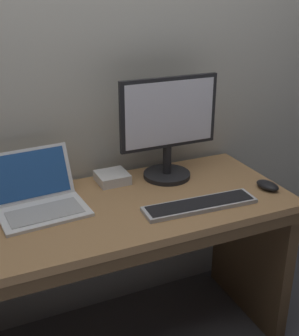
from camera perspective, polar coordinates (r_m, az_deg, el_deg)
back_wall at (r=1.98m, az=-7.70°, el=20.62°), size 4.54×0.04×3.10m
desk at (r=1.97m, az=-2.91°, el=-11.11°), size 1.40×0.63×0.77m
laptop_white at (r=1.84m, az=-14.00°, el=-3.92°), size 0.36×0.34×0.21m
external_monitor at (r=1.99m, az=2.47°, el=5.11°), size 0.46×0.22×0.47m
wired_keyboard at (r=1.82m, az=6.53°, el=-4.73°), size 0.49×0.14×0.02m
computer_mouse at (r=2.03m, az=15.00°, el=-2.18°), size 0.09×0.12×0.04m
external_drive_box at (r=2.03m, az=-4.83°, el=-1.23°), size 0.14×0.14×0.04m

